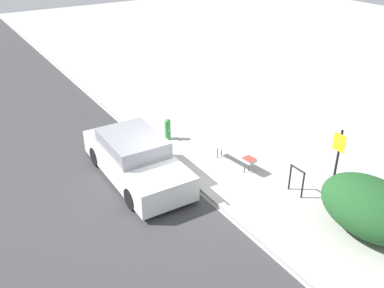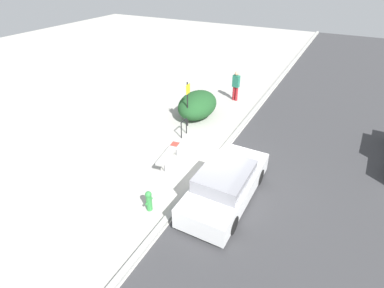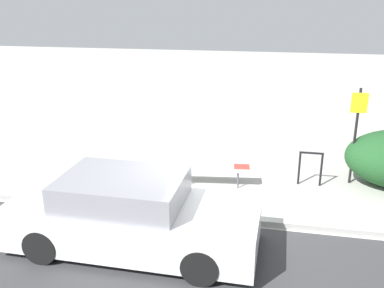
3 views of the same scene
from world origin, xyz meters
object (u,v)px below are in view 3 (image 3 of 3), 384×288
at_px(bench, 212,168).
at_px(sign_post, 356,128).
at_px(fire_hydrant, 91,175).
at_px(parked_car_near, 131,215).
at_px(bike_rack, 311,165).

bearing_deg(bench, sign_post, 7.07).
xyz_separation_m(fire_hydrant, parked_car_near, (1.68, -2.03, 0.21)).
height_order(bike_rack, parked_car_near, parked_car_near).
height_order(sign_post, fire_hydrant, sign_post).
bearing_deg(bench, parked_car_near, -115.92).
relative_size(bench, parked_car_near, 0.41).
bearing_deg(fire_hydrant, sign_post, 16.15).
bearing_deg(sign_post, bench, -165.49).
height_order(bike_rack, sign_post, sign_post).
distance_m(fire_hydrant, parked_car_near, 2.64).
bearing_deg(parked_car_near, bench, 72.16).
bearing_deg(bench, bike_rack, 5.51).
bearing_deg(fire_hydrant, parked_car_near, -50.49).
xyz_separation_m(bench, parked_car_near, (-0.97, -2.90, 0.18)).
bearing_deg(fire_hydrant, bike_rack, 15.76).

